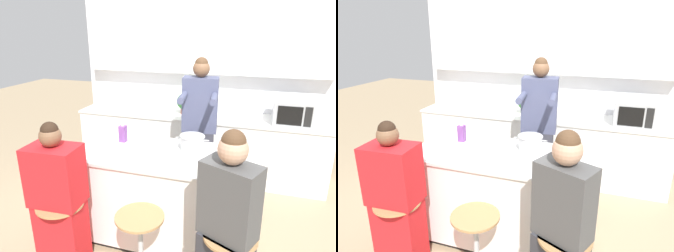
# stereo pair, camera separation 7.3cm
# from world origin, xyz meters

# --- Properties ---
(ground_plane) EXTENTS (16.00, 16.00, 0.00)m
(ground_plane) POSITION_xyz_m (0.00, 0.00, 0.00)
(ground_plane) COLOR tan
(wall_back) EXTENTS (3.78, 0.22, 2.70)m
(wall_back) POSITION_xyz_m (0.00, 1.84, 1.54)
(wall_back) COLOR white
(wall_back) RESTS_ON ground_plane
(back_counter) EXTENTS (3.51, 0.66, 0.90)m
(back_counter) POSITION_xyz_m (0.00, 1.53, 0.45)
(back_counter) COLOR white
(back_counter) RESTS_ON ground_plane
(kitchen_island) EXTENTS (1.77, 0.83, 0.94)m
(kitchen_island) POSITION_xyz_m (0.00, 0.00, 0.47)
(kitchen_island) COLOR black
(kitchen_island) RESTS_ON ground_plane
(bar_stool_leftmost) EXTENTS (0.39, 0.39, 0.68)m
(bar_stool_leftmost) POSITION_xyz_m (-0.71, -0.71, 0.38)
(bar_stool_leftmost) COLOR tan
(bar_stool_leftmost) RESTS_ON ground_plane
(bar_stool_center) EXTENTS (0.39, 0.39, 0.68)m
(bar_stool_center) POSITION_xyz_m (0.00, -0.67, 0.38)
(bar_stool_center) COLOR tan
(bar_stool_center) RESTS_ON ground_plane
(person_cooking) EXTENTS (0.46, 0.60, 1.78)m
(person_cooking) POSITION_xyz_m (0.17, 0.77, 0.89)
(person_cooking) COLOR #383842
(person_cooking) RESTS_ON ground_plane
(person_wrapped_blanket) EXTENTS (0.44, 0.31, 1.39)m
(person_wrapped_blanket) POSITION_xyz_m (-0.73, -0.69, 0.66)
(person_wrapped_blanket) COLOR red
(person_wrapped_blanket) RESTS_ON ground_plane
(person_seated_near) EXTENTS (0.45, 0.39, 1.47)m
(person_seated_near) POSITION_xyz_m (0.68, -0.69, 0.68)
(person_seated_near) COLOR #333338
(person_seated_near) RESTS_ON ground_plane
(cooking_pot) EXTENTS (0.33, 0.24, 0.16)m
(cooking_pot) POSITION_xyz_m (0.23, 0.14, 1.01)
(cooking_pot) COLOR #B7BABC
(cooking_pot) RESTS_ON kitchen_island
(fruit_bowl) EXTENTS (0.19, 0.19, 0.08)m
(fruit_bowl) POSITION_xyz_m (-0.59, -0.03, 0.98)
(fruit_bowl) COLOR silver
(fruit_bowl) RESTS_ON kitchen_island
(mixing_bowl_steel) EXTENTS (0.19, 0.19, 0.08)m
(mixing_bowl_steel) POSITION_xyz_m (-0.08, -0.07, 0.98)
(mixing_bowl_steel) COLOR white
(mixing_bowl_steel) RESTS_ON kitchen_island
(coffee_cup_near) EXTENTS (0.11, 0.08, 0.09)m
(coffee_cup_near) POSITION_xyz_m (0.57, 0.06, 0.98)
(coffee_cup_near) COLOR #DB4C51
(coffee_cup_near) RESTS_ON kitchen_island
(banana_bunch) EXTENTS (0.16, 0.12, 0.05)m
(banana_bunch) POSITION_xyz_m (0.75, -0.18, 0.96)
(banana_bunch) COLOR yellow
(banana_bunch) RESTS_ON kitchen_island
(juice_carton) EXTENTS (0.07, 0.07, 0.19)m
(juice_carton) POSITION_xyz_m (-0.52, 0.17, 1.02)
(juice_carton) COLOR #7A428E
(juice_carton) RESTS_ON kitchen_island
(microwave) EXTENTS (0.47, 0.40, 0.31)m
(microwave) POSITION_xyz_m (1.23, 1.49, 1.05)
(microwave) COLOR #B2B5B7
(microwave) RESTS_ON back_counter
(potted_plant) EXTENTS (0.23, 0.23, 0.30)m
(potted_plant) POSITION_xyz_m (-0.20, 1.53, 1.07)
(potted_plant) COLOR #A86042
(potted_plant) RESTS_ON back_counter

